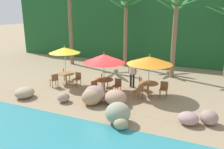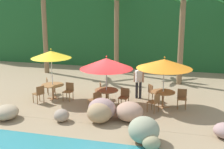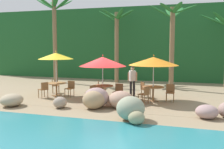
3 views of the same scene
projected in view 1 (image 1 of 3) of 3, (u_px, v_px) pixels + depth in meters
ground_plane at (108, 90)px, 13.89m from camera, size 120.00×120.00×0.00m
terrace_deck at (108, 90)px, 13.89m from camera, size 18.00×5.20×0.01m
foliage_backdrop at (149, 29)px, 20.99m from camera, size 28.00×2.40×6.00m
rock_seawall at (99, 101)px, 11.18m from camera, size 14.07×3.06×0.91m
umbrella_yellow at (65, 50)px, 14.34m from camera, size 1.96×1.96×2.55m
dining_table_yellow at (66, 75)px, 14.78m from camera, size 1.10×1.10×0.74m
chair_yellow_seaward at (77, 78)px, 14.48m from camera, size 0.46×0.47×0.87m
chair_yellow_inland at (65, 73)px, 15.61m from camera, size 0.59×0.58×0.87m
chair_yellow_left at (54, 79)px, 14.24m from camera, size 0.58×0.57×0.87m
umbrella_red at (104, 58)px, 13.12m from camera, size 2.45×2.45×2.35m
dining_table_red at (104, 81)px, 13.49m from camera, size 1.10×1.10×0.74m
chair_red_seaward at (117, 85)px, 13.16m from camera, size 0.47×0.48×0.87m
chair_red_inland at (103, 79)px, 14.34m from camera, size 0.56×0.55×0.87m
chair_red_left at (93, 86)px, 12.94m from camera, size 0.57×0.57×0.87m
umbrella_orange at (150, 60)px, 12.43m from camera, size 2.50×2.50×2.37m
dining_table_orange at (148, 85)px, 12.82m from camera, size 1.10×1.10×0.74m
chair_orange_seaward at (164, 88)px, 12.62m from camera, size 0.44×0.44×0.87m
chair_orange_inland at (142, 82)px, 13.63m from camera, size 0.59×0.59×0.87m
chair_orange_left at (139, 91)px, 12.24m from camera, size 0.56×0.56×0.87m
palm_tree_nearest at (70, 13)px, 19.45m from camera, size 3.56×3.41×6.57m
palm_tree_second at (126, 22)px, 18.84m from camera, size 2.88×2.63×5.52m
palm_tree_third at (175, 25)px, 15.54m from camera, size 3.00×2.90×5.47m
waiter_in_white at (132, 72)px, 14.11m from camera, size 0.52×0.36×1.70m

